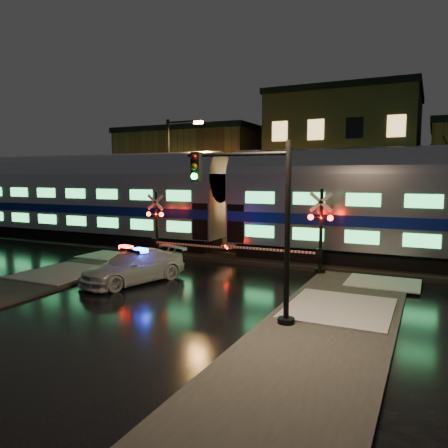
{
  "coord_description": "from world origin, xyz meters",
  "views": [
    {
      "loc": [
        9.24,
        -18.09,
        4.71
      ],
      "look_at": [
        -0.6,
        2.5,
        2.2
      ],
      "focal_mm": 35.0,
      "sensor_mm": 36.0,
      "label": 1
    }
  ],
  "objects_px": {
    "police_car": "(134,266)",
    "streetlight": "(172,171)",
    "crossing_signal_left": "(161,232)",
    "traffic_light": "(259,228)",
    "crossing_signal_right": "(313,240)"
  },
  "relations": [
    {
      "from": "police_car",
      "to": "streetlight",
      "type": "distance_m",
      "value": 13.52
    },
    {
      "from": "crossing_signal_left",
      "to": "streetlight",
      "type": "xyz_separation_m",
      "value": [
        -3.48,
        6.7,
        3.47
      ]
    },
    {
      "from": "traffic_light",
      "to": "streetlight",
      "type": "relative_size",
      "value": 0.66
    },
    {
      "from": "police_car",
      "to": "streetlight",
      "type": "height_order",
      "value": "streetlight"
    },
    {
      "from": "crossing_signal_left",
      "to": "streetlight",
      "type": "height_order",
      "value": "streetlight"
    },
    {
      "from": "crossing_signal_right",
      "to": "crossing_signal_left",
      "type": "bearing_deg",
      "value": -179.95
    },
    {
      "from": "traffic_light",
      "to": "crossing_signal_left",
      "type": "bearing_deg",
      "value": 142.04
    },
    {
      "from": "crossing_signal_right",
      "to": "crossing_signal_left",
      "type": "height_order",
      "value": "crossing_signal_right"
    },
    {
      "from": "traffic_light",
      "to": "streetlight",
      "type": "distance_m",
      "value": 18.96
    },
    {
      "from": "crossing_signal_left",
      "to": "crossing_signal_right",
      "type": "bearing_deg",
      "value": 0.05
    },
    {
      "from": "crossing_signal_left",
      "to": "streetlight",
      "type": "bearing_deg",
      "value": 117.43
    },
    {
      "from": "police_car",
      "to": "crossing_signal_right",
      "type": "bearing_deg",
      "value": 53.14
    },
    {
      "from": "crossing_signal_left",
      "to": "streetlight",
      "type": "distance_m",
      "value": 8.31
    },
    {
      "from": "police_car",
      "to": "traffic_light",
      "type": "relative_size",
      "value": 0.92
    },
    {
      "from": "crossing_signal_right",
      "to": "crossing_signal_left",
      "type": "xyz_separation_m",
      "value": [
        -8.59,
        -0.01,
        -0.13
      ]
    }
  ]
}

